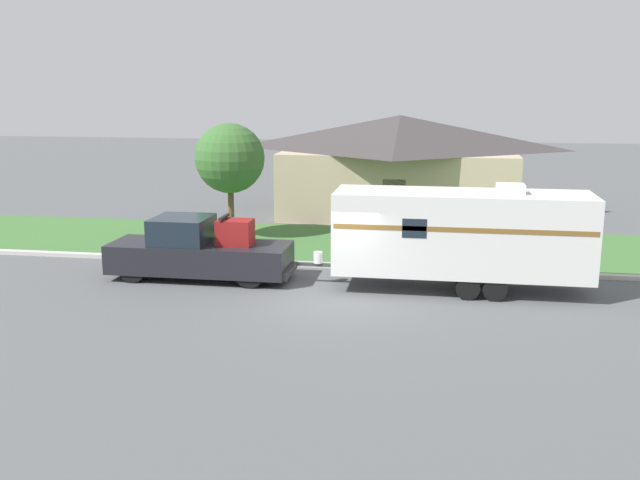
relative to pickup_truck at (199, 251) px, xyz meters
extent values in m
plane|color=#515456|center=(4.58, -1.68, -0.88)|extent=(120.00, 120.00, 0.00)
cube|color=beige|center=(4.58, 2.07, -0.81)|extent=(80.00, 0.30, 0.14)
cube|color=#3D6B33|center=(4.58, 5.72, -0.87)|extent=(80.00, 7.00, 0.03)
cube|color=tan|center=(5.62, 13.35, 0.66)|extent=(10.72, 7.65, 3.08)
pyramid|color=#3D3838|center=(5.62, 13.35, 3.00)|extent=(11.58, 8.26, 1.61)
cube|color=#4C3828|center=(5.62, 9.55, 0.17)|extent=(1.00, 0.06, 2.10)
cylinder|color=black|center=(-1.92, -0.80, -0.45)|extent=(0.87, 0.28, 0.87)
cylinder|color=black|center=(-1.92, 0.80, -0.45)|extent=(0.87, 0.28, 0.87)
cylinder|color=black|center=(1.89, -0.80, -0.45)|extent=(0.87, 0.28, 0.87)
cylinder|color=black|center=(1.89, 0.80, -0.45)|extent=(0.87, 0.28, 0.87)
cube|color=black|center=(-1.14, 0.00, -0.19)|extent=(3.40, 1.97, 0.91)
cube|color=#19232D|center=(-0.53, 0.00, 0.69)|extent=(1.77, 1.81, 0.84)
cube|color=black|center=(1.74, 0.00, -0.19)|extent=(2.37, 1.97, 0.91)
cube|color=#333333|center=(2.98, 0.00, -0.52)|extent=(0.12, 1.77, 0.20)
cube|color=maroon|center=(1.22, 0.00, 0.67)|extent=(1.09, 0.83, 0.80)
cube|color=black|center=(0.87, 0.00, 1.15)|extent=(0.10, 0.91, 0.08)
cylinder|color=black|center=(8.44, -0.98, -0.53)|extent=(0.70, 0.22, 0.70)
cylinder|color=black|center=(8.44, 0.98, -0.53)|extent=(0.70, 0.22, 0.70)
cylinder|color=black|center=(9.21, -0.98, -0.53)|extent=(0.70, 0.22, 0.70)
cylinder|color=black|center=(9.21, 0.98, -0.53)|extent=(0.70, 0.22, 0.70)
cube|color=silver|center=(8.22, 0.00, 0.90)|extent=(7.56, 2.23, 2.44)
cube|color=brown|center=(8.22, -1.12, 1.20)|extent=(7.41, 0.01, 0.14)
cube|color=#383838|center=(3.81, 0.00, -0.27)|extent=(1.27, 0.12, 0.10)
cylinder|color=silver|center=(3.87, 0.00, -0.04)|extent=(0.28, 0.28, 0.36)
cube|color=silver|center=(9.58, 0.00, 2.25)|extent=(0.80, 0.68, 0.28)
cube|color=#19232D|center=(6.86, -1.12, 1.20)|extent=(0.70, 0.01, 0.56)
cylinder|color=brown|center=(-1.57, 2.65, -0.34)|extent=(0.09, 0.09, 1.09)
cube|color=silver|center=(-1.57, 2.65, 0.32)|extent=(0.48, 0.20, 0.22)
cylinder|color=brown|center=(-0.72, 6.15, 0.22)|extent=(0.24, 0.24, 2.20)
sphere|color=#38662D|center=(-0.72, 6.15, 2.36)|extent=(2.78, 2.78, 2.78)
camera|label=1|loc=(7.45, -21.25, 5.23)|focal=40.00mm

